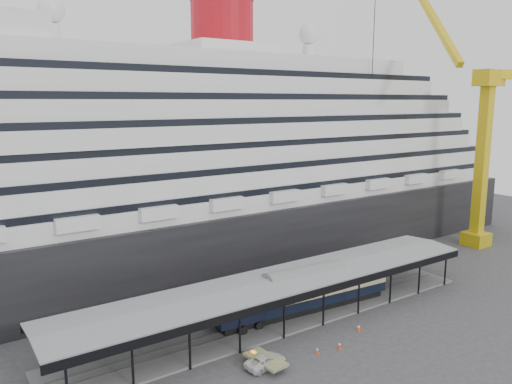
% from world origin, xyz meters
% --- Properties ---
extents(ground, '(200.00, 200.00, 0.00)m').
position_xyz_m(ground, '(0.00, 0.00, 0.00)').
color(ground, '#353537').
rests_on(ground, ground).
extents(cruise_ship, '(130.00, 30.00, 43.90)m').
position_xyz_m(cruise_ship, '(0.05, 32.00, 18.35)').
color(cruise_ship, black).
rests_on(cruise_ship, ground).
extents(platform_canopy, '(56.00, 9.18, 5.30)m').
position_xyz_m(platform_canopy, '(0.00, 5.00, 2.36)').
color(platform_canopy, slate).
rests_on(platform_canopy, ground).
extents(crane_yellow, '(23.83, 18.78, 47.60)m').
position_xyz_m(crane_yellow, '(47.06, 10.54, 19.96)').
color(crane_yellow, gold).
rests_on(crane_yellow, ground).
extents(port_truck, '(4.65, 2.56, 1.24)m').
position_xyz_m(port_truck, '(-8.06, -2.86, 0.62)').
color(port_truck, silver).
rests_on(port_truck, ground).
extents(pullman_carriage, '(24.48, 4.95, 23.87)m').
position_xyz_m(pullman_carriage, '(3.37, 5.00, 2.88)').
color(pullman_carriage, black).
rests_on(pullman_carriage, ground).
extents(traffic_cone_left, '(0.38, 0.38, 0.72)m').
position_xyz_m(traffic_cone_left, '(-2.08, -3.74, 0.36)').
color(traffic_cone_left, '#E63F0C').
rests_on(traffic_cone_left, ground).
extents(traffic_cone_mid, '(0.53, 0.53, 0.79)m').
position_xyz_m(traffic_cone_mid, '(0.55, -4.28, 0.39)').
color(traffic_cone_mid, red).
rests_on(traffic_cone_mid, ground).
extents(traffic_cone_right, '(0.48, 0.48, 0.84)m').
position_xyz_m(traffic_cone_right, '(5.25, -2.50, 0.42)').
color(traffic_cone_right, '#ED420D').
rests_on(traffic_cone_right, ground).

